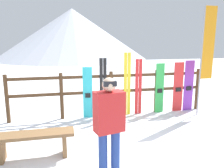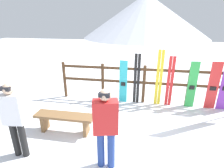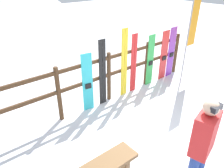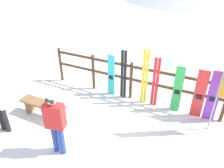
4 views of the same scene
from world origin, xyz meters
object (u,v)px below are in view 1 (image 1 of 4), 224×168
Objects in this scene: person_red at (109,122)px; snowboard_cyan at (88,93)px; ski_pair_yellow at (127,84)px; snowboard_purple at (189,86)px; ski_pair_black at (103,88)px; ski_pair_red at (138,87)px; snowboard_red at (178,87)px; bench at (34,139)px; rental_flag at (206,50)px; snowboard_green at (160,88)px.

snowboard_cyan is (-0.00, 2.82, -0.21)m from person_red.
snowboard_purple is (1.96, -0.00, -0.13)m from ski_pair_yellow.
person_red is 2.86m from ski_pair_black.
ski_pair_yellow is (1.13, 0.00, 0.19)m from snowboard_cyan.
snowboard_red is (1.27, -0.00, -0.06)m from ski_pair_red.
rental_flag is (4.47, 1.50, 1.50)m from bench.
snowboard_cyan is 1.15m from ski_pair_yellow.
ski_pair_black is (0.43, 2.83, -0.09)m from person_red.
person_red reaches higher than snowboard_red.
snowboard_cyan is 0.45m from ski_pair_black.
rental_flag is (1.13, -0.44, 1.12)m from snowboard_green.
snowboard_purple is at bearing -0.10° from ski_pair_yellow.
ski_pair_black is at bearing 179.88° from snowboard_green.
rental_flag is at bearing -8.96° from ski_pair_black.
snowboard_purple is (2.65, -0.00, -0.06)m from ski_pair_black.
snowboard_cyan is 2.13m from snowboard_green.
snowboard_cyan is (1.21, 1.95, 0.35)m from bench.
ski_pair_yellow is 1.17× the size of snowboard_purple.
ski_pair_black is at bearing 0.46° from snowboard_cyan.
ski_pair_red is 1.09× the size of snowboard_green.
ski_pair_black is 1.04m from ski_pair_red.
ski_pair_black is at bearing 179.92° from snowboard_red.
snowboard_green reaches higher than snowboard_cyan.
snowboard_cyan is 1.47m from ski_pair_red.
snowboard_red is at bearing -179.99° from snowboard_purple.
person_red is at bearing -137.49° from snowboard_purple.
bench is at bearing -143.93° from ski_pair_red.
person_red is 1.08× the size of snowboard_green.
ski_pair_black reaches higher than snowboard_cyan.
rental_flag is (3.26, 2.38, 0.94)m from person_red.
rental_flag is at bearing -68.12° from snowboard_purple.
rental_flag is (2.83, -0.45, 1.03)m from ski_pair_black.
person_red is 0.88× the size of ski_pair_yellow.
snowboard_red is 0.35m from snowboard_purple.
snowboard_cyan is 0.95× the size of snowboard_red.
ski_pair_red is 2.13m from rental_flag.
ski_pair_yellow reaches higher than ski_pair_red.
snowboard_cyan is at bearing -179.86° from ski_pair_red.
snowboard_green is at bearing 0.00° from snowboard_cyan.
snowboard_purple is (0.95, 0.00, 0.03)m from snowboard_green.
snowboard_cyan is 0.86× the size of ski_pair_black.
snowboard_purple is at bearing 0.00° from snowboard_cyan.
snowboard_purple is (0.35, 0.00, 0.02)m from snowboard_red.
person_red is 3.93m from snowboard_red.
person_red is at bearing -117.40° from ski_pair_red.
bench is 1.02× the size of snowboard_cyan.
ski_pair_yellow is 2.38m from rental_flag.
snowboard_cyan is at bearing -179.82° from ski_pair_yellow.
snowboard_cyan is at bearing -180.00° from snowboard_red.
rental_flag is (3.26, -0.44, 1.15)m from snowboard_cyan.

